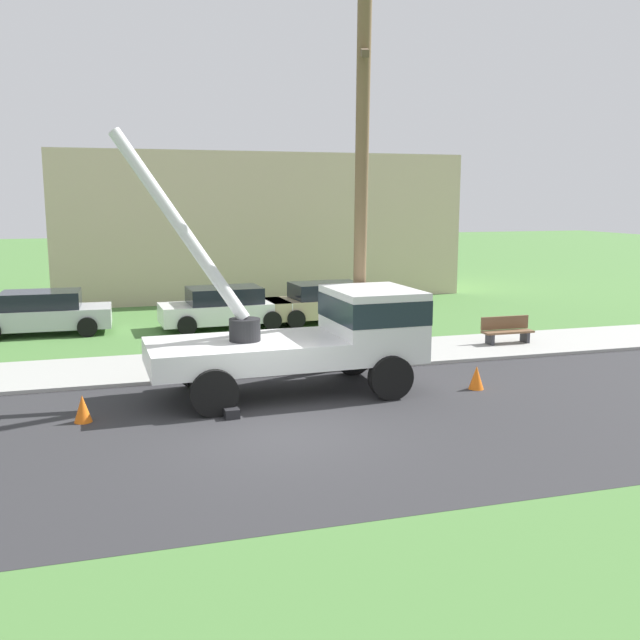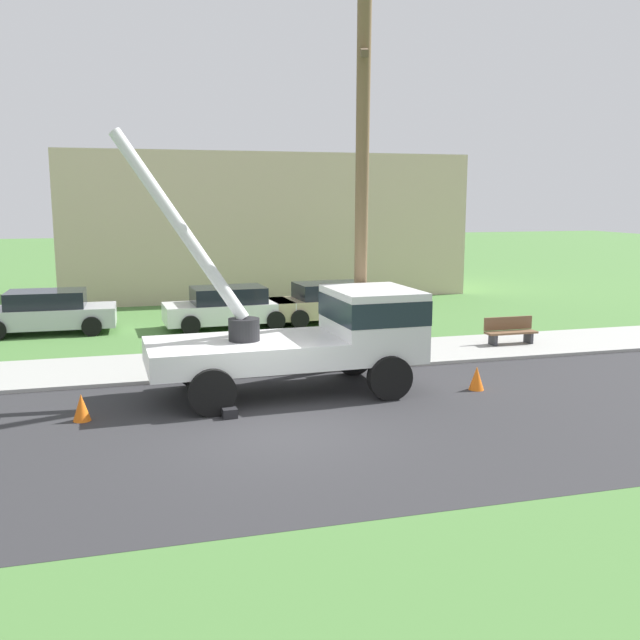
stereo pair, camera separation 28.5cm
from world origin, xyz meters
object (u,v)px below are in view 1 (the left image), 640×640
(traffic_cone_behind, at_px, (83,409))
(parked_sedan_silver, at_px, (42,313))
(utility_truck, at_px, (320,331))
(traffic_cone_ahead, at_px, (476,378))
(parked_sedan_tan, at_px, (326,302))
(park_bench, at_px, (507,331))
(parked_sedan_white, at_px, (225,308))
(leaning_utility_pole, at_px, (361,195))

(traffic_cone_behind, relative_size, parked_sedan_silver, 0.13)
(utility_truck, height_order, traffic_cone_ahead, utility_truck)
(parked_sedan_tan, bearing_deg, park_bench, -55.03)
(traffic_cone_behind, bearing_deg, parked_sedan_white, 65.60)
(traffic_cone_ahead, bearing_deg, parked_sedan_white, 114.60)
(utility_truck, xyz_separation_m, parked_sedan_silver, (-6.85, 9.30, -0.70))
(parked_sedan_white, height_order, park_bench, parked_sedan_white)
(utility_truck, height_order, park_bench, utility_truck)
(leaning_utility_pole, distance_m, parked_sedan_silver, 12.26)
(parked_sedan_tan, bearing_deg, traffic_cone_ahead, -86.01)
(parked_sedan_silver, bearing_deg, utility_truck, -53.62)
(traffic_cone_behind, relative_size, park_bench, 0.35)
(traffic_cone_ahead, height_order, park_bench, park_bench)
(traffic_cone_behind, distance_m, park_bench, 12.82)
(utility_truck, relative_size, parked_sedan_silver, 1.54)
(traffic_cone_behind, xyz_separation_m, parked_sedan_white, (4.39, 9.67, 0.43))
(utility_truck, distance_m, parked_sedan_tan, 9.40)
(park_bench, bearing_deg, leaning_utility_pole, -158.35)
(traffic_cone_ahead, distance_m, parked_sedan_white, 10.65)
(utility_truck, xyz_separation_m, traffic_cone_behind, (-5.27, -0.96, -1.13))
(parked_sedan_white, height_order, parked_sedan_tan, same)
(utility_truck, bearing_deg, traffic_cone_behind, -169.63)
(leaning_utility_pole, xyz_separation_m, parked_sedan_silver, (-8.19, 8.29, -3.82))
(parked_sedan_white, bearing_deg, traffic_cone_behind, -114.40)
(traffic_cone_behind, distance_m, parked_sedan_tan, 12.81)
(parked_sedan_tan, xyz_separation_m, park_bench, (4.00, -5.72, -0.25))
(leaning_utility_pole, height_order, traffic_cone_behind, leaning_utility_pole)
(leaning_utility_pole, distance_m, parked_sedan_tan, 8.92)
(leaning_utility_pole, distance_m, parked_sedan_white, 8.88)
(utility_truck, height_order, parked_sedan_silver, utility_truck)
(leaning_utility_pole, bearing_deg, parked_sedan_white, 106.04)
(leaning_utility_pole, relative_size, park_bench, 5.51)
(leaning_utility_pole, xyz_separation_m, park_bench, (5.53, 2.19, -4.07))
(utility_truck, bearing_deg, parked_sedan_white, 95.75)
(parked_sedan_white, relative_size, park_bench, 2.80)
(traffic_cone_ahead, bearing_deg, traffic_cone_behind, 179.98)
(traffic_cone_behind, bearing_deg, park_bench, 18.97)
(parked_sedan_white, xyz_separation_m, parked_sedan_tan, (3.74, 0.21, 0.00))
(parked_sedan_silver, relative_size, parked_sedan_white, 0.99)
(park_bench, bearing_deg, traffic_cone_ahead, -128.43)
(leaning_utility_pole, height_order, parked_sedan_silver, leaning_utility_pole)
(traffic_cone_ahead, bearing_deg, leaning_utility_pole, 138.28)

